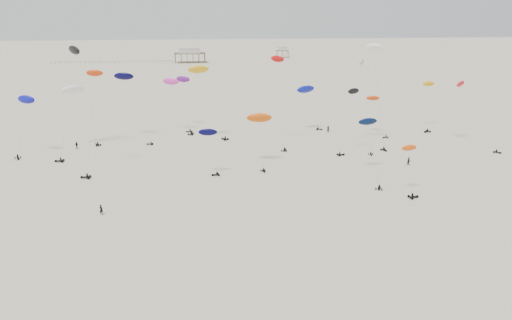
{
  "coord_description": "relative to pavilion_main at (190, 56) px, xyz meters",
  "views": [
    {
      "loc": [
        -11.9,
        0.37,
        33.33
      ],
      "look_at": [
        0.0,
        88.0,
        7.0
      ],
      "focal_mm": 35.0,
      "sensor_mm": 36.0,
      "label": 1
    }
  ],
  "objects": [
    {
      "name": "ground_plane",
      "position": [
        10.0,
        -150.0,
        -4.22
      ],
      "size": [
        900.0,
        900.0,
        0.0
      ],
      "primitive_type": "plane",
      "color": "beige"
    },
    {
      "name": "pavilion_main",
      "position": [
        0.0,
        0.0,
        0.0
      ],
      "size": [
        21.0,
        13.0,
        9.8
      ],
      "color": "brown",
      "rests_on": "ground"
    },
    {
      "name": "pavilion_small",
      "position": [
        70.0,
        30.0,
        -0.74
      ],
      "size": [
        9.0,
        7.0,
        8.0
      ],
      "color": "brown",
      "rests_on": "ground"
    },
    {
      "name": "pier_fence",
      "position": [
        -52.0,
        -0.0,
        -3.45
      ],
      "size": [
        80.2,
        0.2,
        1.5
      ],
      "color": "black",
      "rests_on": "ground"
    },
    {
      "name": "rig_0",
      "position": [
        45.07,
        -228.97,
        14.12
      ],
      "size": [
        4.27,
        11.26,
        25.97
      ],
      "rotation": [
        0.0,
        0.0,
        3.39
      ],
      "color": "black",
      "rests_on": "ground"
    },
    {
      "name": "rig_1",
      "position": [
        21.08,
        -224.82,
        11.34
      ],
      "size": [
        3.97,
        13.29,
        23.26
      ],
      "rotation": [
        0.0,
        0.0,
        5.83
      ],
      "color": "black",
      "rests_on": "ground"
    },
    {
      "name": "rig_2",
      "position": [
        67.46,
        -213.23,
        3.2
      ],
      "size": [
        6.19,
        10.04,
        14.4
      ],
      "rotation": [
        0.0,
        0.0,
        2.03
      ],
      "color": "black",
      "rests_on": "ground"
    },
    {
      "name": "rig_3",
      "position": [
        42.32,
        -227.29,
        12.27
      ],
      "size": [
        3.48,
        16.97,
        24.22
      ],
      "rotation": [
        0.0,
        0.0,
        2.95
      ],
      "color": "black",
      "rests_on": "ground"
    },
    {
      "name": "rig_4",
      "position": [
        69.41,
        -230.71,
        7.84
      ],
      "size": [
        7.49,
        16.3,
        19.45
      ],
      "rotation": [
        0.0,
        0.0,
        3.6
      ],
      "color": "black",
      "rests_on": "ground"
    },
    {
      "name": "rig_5",
      "position": [
        35.63,
        -252.22,
        3.78
      ],
      "size": [
        4.99,
        15.44,
        16.11
      ],
      "rotation": [
        0.0,
        0.0,
        5.82
      ],
      "color": "black",
      "rests_on": "ground"
    },
    {
      "name": "rig_6",
      "position": [
        13.67,
        -240.94,
        5.42
      ],
      "size": [
        5.88,
        9.89,
        12.64
      ],
      "rotation": [
        0.0,
        0.0,
        3.34
      ],
      "color": "black",
      "rests_on": "ground"
    },
    {
      "name": "rig_7",
      "position": [
        39.02,
        -265.2,
        0.43
      ],
      "size": [
        3.21,
        5.97,
        9.35
      ],
      "rotation": [
        0.0,
        0.0,
        4.88
      ],
      "color": "black",
      "rests_on": "ground"
    },
    {
      "name": "rig_8",
      "position": [
        1.88,
        -216.09,
        11.72
      ],
      "size": [
        10.71,
        6.25,
        20.13
      ],
      "rotation": [
        0.0,
        0.0,
        0.74
      ],
      "color": "black",
      "rests_on": "ground"
    },
    {
      "name": "rig_9",
      "position": [
        -22.55,
        -241.81,
        8.4
      ],
      "size": [
        5.04,
        11.13,
        21.96
      ],
      "rotation": [
        0.0,
        0.0,
        1.46
      ],
      "color": "black",
      "rests_on": "ground"
    },
    {
      "name": "rig_10",
      "position": [
        -6.07,
        -206.4,
        8.06
      ],
      "size": [
        8.36,
        4.88,
        15.65
      ],
      "rotation": [
        0.0,
        0.0,
        1.89
      ],
      "color": "black",
      "rests_on": "ground"
    },
    {
      "name": "rig_11",
      "position": [
        36.23,
        -235.16,
        5.01
      ],
      "size": [
        6.67,
        6.35,
        15.69
      ],
      "rotation": [
        0.0,
        0.0,
        4.87
      ],
      "color": "black",
      "rests_on": "ground"
    },
    {
      "name": "rig_12",
      "position": [
        2.11,
        -248.01,
        2.89
      ],
      "size": [
        4.46,
        3.26,
        10.18
      ],
      "rotation": [
        0.0,
        0.0,
        1.73
      ],
      "color": "black",
      "rests_on": "ground"
    },
    {
      "name": "rig_13",
      "position": [
        -18.37,
        -212.44,
        10.98
      ],
      "size": [
        10.56,
        12.36,
        19.53
      ],
      "rotation": [
        0.0,
        0.0,
        1.42
      ],
      "color": "black",
      "rests_on": "ground"
    },
    {
      "name": "rig_14",
      "position": [
        32.0,
        -209.51,
        6.53
      ],
      "size": [
        8.25,
        4.24,
        13.36
      ],
      "rotation": [
        0.0,
        0.0,
        4.38
      ],
      "color": "black",
      "rests_on": "ground"
    },
    {
      "name": "rig_15",
      "position": [
        -30.27,
        -219.24,
        8.61
      ],
      "size": [
        9.35,
        5.13,
        15.94
      ],
      "rotation": [
        0.0,
        0.0,
        0.62
      ],
      "color": "black",
      "rests_on": "ground"
    },
    {
      "name": "rig_16",
      "position": [
        -2.92,
        -202.72,
        6.32
      ],
      "size": [
        5.39,
        15.24,
        17.65
      ],
      "rotation": [
        0.0,
        0.0,
        5.76
      ],
      "color": "black",
      "rests_on": "ground"
    },
    {
      "name": "rig_18",
      "position": [
        -29.76,
        -222.92,
        15.78
      ],
      "size": [
        6.25,
        17.5,
        26.94
      ],
      "rotation": [
        0.0,
        0.0,
        1.52
      ],
      "color": "black",
      "rests_on": "ground"
    },
    {
      "name": "rig_19",
      "position": [
        -40.85,
        -226.39,
        6.2
      ],
      "size": [
        5.56,
        8.09,
        14.43
      ],
      "rotation": [
        0.0,
        0.0,
        3.5
      ],
      "color": "black",
      "rests_on": "ground"
    },
    {
      "name": "rig_20",
      "position": [
        50.12,
        -216.86,
        3.58
      ],
      "size": [
        4.5,
        9.31,
        11.62
      ],
      "rotation": [
        0.0,
        0.0,
        1.82
      ],
      "color": "black",
      "rests_on": "ground"
    },
    {
      "name": "spectator_0",
      "position": [
        -17.49,
        -267.65,
        -4.22
      ],
      "size": [
        0.92,
        0.8,
        2.13
      ],
      "primitive_type": "imported",
      "rotation": [
        0.0,
        0.0,
        2.72
      ],
      "color": "black",
      "rests_on": "ground"
    },
    {
      "name": "spectator_1",
      "position": [
        46.85,
        -247.49,
        -4.22
      ],
      "size": [
        1.13,
        0.69,
        2.27
      ],
      "primitive_type": "imported",
      "rotation": [
        0.0,
        0.0,
        6.32
      ],
      "color": "black",
      "rests_on": "ground"
    },
    {
      "name": "spectator_2",
      "position": [
        -30.53,
        -222.69,
        -4.22
      ],
      "size": [
        1.47,
        1.22,
        2.2
      ],
      "primitive_type": "imported",
      "rotation": [
        0.0,
        0.0,
        5.8
      ],
      "color": "black",
      "rests_on": "ground"
    },
    {
      "name": "spectator_3",
      "position": [
        37.46,
        -213.87,
        -4.22
      ],
      "size": [
        0.99,
        0.83,
        2.3
      ],
      "primitive_type": "imported",
      "rotation": [
        0.0,
        0.0,
        2.78
      ],
      "color": "black",
      "rests_on": "ground"
    }
  ]
}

